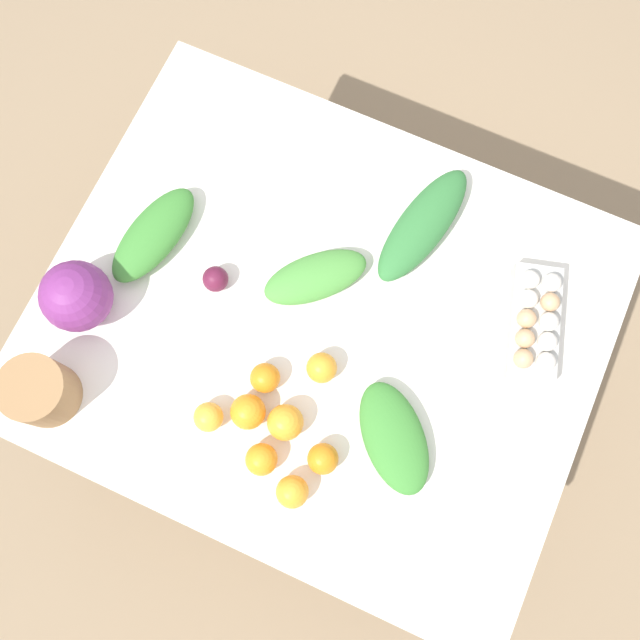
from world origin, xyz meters
TOP-DOWN VIEW (x-y plane):
  - ground_plane at (0.00, 0.00)m, footprint 8.00×8.00m
  - dining_table at (0.00, 0.00)m, footprint 1.30×1.08m
  - cabbage_purple at (-0.52, -0.19)m, footprint 0.16×0.16m
  - egg_carton at (0.45, 0.19)m, footprint 0.18×0.29m
  - paper_bag at (-0.49, -0.41)m, footprint 0.15×0.15m
  - greens_bunch_chard at (-0.44, 0.02)m, footprint 0.16×0.29m
  - greens_bunch_kale at (-0.05, 0.09)m, footprint 0.26×0.26m
  - greens_bunch_dandelion at (0.26, -0.18)m, footprint 0.27×0.28m
  - greens_bunch_scallion at (0.13, 0.31)m, footprint 0.18×0.36m
  - beet_root at (-0.26, -0.01)m, footprint 0.06×0.06m
  - orange_0 at (0.03, -0.25)m, footprint 0.08×0.08m
  - orange_1 at (-0.06, -0.18)m, footprint 0.07×0.07m
  - orange_2 at (0.10, -0.38)m, footprint 0.07×0.07m
  - orange_3 at (-0.13, -0.31)m, footprint 0.07×0.07m
  - orange_4 at (0.01, -0.34)m, footprint 0.07×0.07m
  - orange_5 at (0.05, -0.10)m, footprint 0.07×0.07m
  - orange_6 at (0.14, -0.29)m, footprint 0.07×0.07m
  - orange_7 at (-0.06, -0.26)m, footprint 0.08×0.08m

SIDE VIEW (x-z plane):
  - ground_plane at x=0.00m, z-range 0.00..0.00m
  - dining_table at x=0.00m, z-range 0.29..1.07m
  - beet_root at x=-0.26m, z-range 0.78..0.84m
  - greens_bunch_kale at x=-0.05m, z-range 0.78..0.84m
  - greens_bunch_dandelion at x=0.26m, z-range 0.78..0.84m
  - orange_3 at x=-0.13m, z-range 0.78..0.85m
  - orange_1 at x=-0.06m, z-range 0.78..0.85m
  - orange_6 at x=0.14m, z-range 0.78..0.85m
  - orange_5 at x=0.05m, z-range 0.78..0.85m
  - greens_bunch_chard at x=-0.44m, z-range 0.78..0.85m
  - orange_4 at x=0.01m, z-range 0.78..0.85m
  - orange_2 at x=0.10m, z-range 0.78..0.85m
  - greens_bunch_scallion at x=0.13m, z-range 0.78..0.85m
  - orange_7 at x=-0.06m, z-range 0.78..0.86m
  - orange_0 at x=0.03m, z-range 0.78..0.86m
  - egg_carton at x=0.45m, z-range 0.78..0.87m
  - paper_bag at x=-0.49m, z-range 0.78..0.91m
  - cabbage_purple at x=-0.52m, z-range 0.78..0.94m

